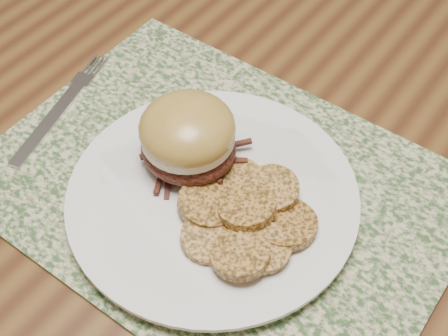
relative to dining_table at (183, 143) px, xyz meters
The scene contains 6 objects.
dining_table is the anchor object (origin of this frame).
placemat 0.16m from the dining_table, 34.90° to the right, with size 0.45×0.33×0.00m, color #304F28.
dinner_plate 0.18m from the dining_table, 39.29° to the right, with size 0.26×0.26×0.02m, color white.
pork_sandwich 0.17m from the dining_table, 45.59° to the right, with size 0.11×0.10×0.07m.
roasted_potatoes 0.22m from the dining_table, 33.15° to the right, with size 0.13×0.15×0.04m.
fork 0.15m from the dining_table, 133.34° to the right, with size 0.06×0.18×0.00m.
Camera 1 is at (0.34, -0.38, 1.24)m, focal length 50.00 mm.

